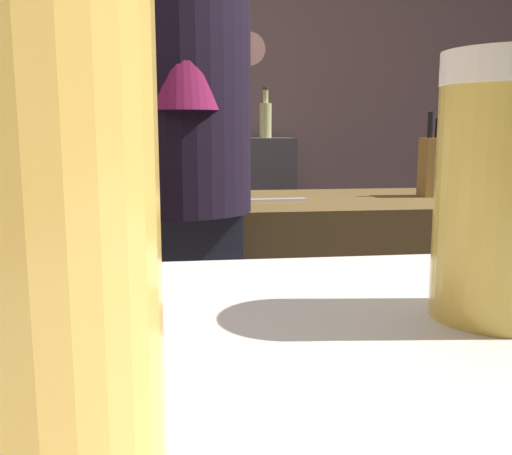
# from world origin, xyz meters

# --- Properties ---
(wall_back) EXTENTS (5.20, 0.10, 2.70)m
(wall_back) POSITION_xyz_m (0.00, 2.20, 1.35)
(wall_back) COLOR brown
(wall_back) RESTS_ON ground
(prep_counter) EXTENTS (2.10, 0.60, 0.91)m
(prep_counter) POSITION_xyz_m (0.35, 0.68, 0.46)
(prep_counter) COLOR brown
(prep_counter) RESTS_ON ground
(back_shelf) EXTENTS (0.85, 0.36, 1.10)m
(back_shelf) POSITION_xyz_m (0.14, 1.92, 0.55)
(back_shelf) COLOR #3F3C3E
(back_shelf) RESTS_ON ground
(bartender) EXTENTS (0.44, 0.52, 1.77)m
(bartender) POSITION_xyz_m (-0.04, 0.22, 1.03)
(bartender) COLOR #272B39
(bartender) RESTS_ON ground
(knife_block) EXTENTS (0.10, 0.08, 0.29)m
(knife_block) POSITION_xyz_m (0.83, 0.70, 1.02)
(knife_block) COLOR olive
(knife_block) RESTS_ON prep_counter
(mixing_bowl) EXTENTS (0.16, 0.16, 0.04)m
(mixing_bowl) POSITION_xyz_m (-0.29, 0.59, 0.94)
(mixing_bowl) COLOR #CA5929
(mixing_bowl) RESTS_ON prep_counter
(chefs_knife) EXTENTS (0.24, 0.04, 0.01)m
(chefs_knife) POSITION_xyz_m (0.24, 0.63, 0.92)
(chefs_knife) COLOR silver
(chefs_knife) RESTS_ON prep_counter
(pint_glass_near) EXTENTS (0.08, 0.08, 0.16)m
(pint_glass_near) POSITION_xyz_m (-0.09, -1.08, 1.12)
(pint_glass_near) COLOR #E4B24C
(pint_glass_near) RESTS_ON bar_counter
(pint_glass_far) EXTENTS (0.07, 0.07, 0.14)m
(pint_glass_far) POSITION_xyz_m (0.12, -0.94, 1.11)
(pint_glass_far) COLOR #DDBB4D
(pint_glass_far) RESTS_ON bar_counter
(bottle_soy) EXTENTS (0.06, 0.06, 0.18)m
(bottle_soy) POSITION_xyz_m (-0.07, 1.99, 1.16)
(bottle_soy) COLOR #4B8C36
(bottle_soy) RESTS_ON back_shelf
(bottle_hot_sauce) EXTENTS (0.07, 0.07, 0.22)m
(bottle_hot_sauce) POSITION_xyz_m (-0.10, 1.92, 1.18)
(bottle_hot_sauce) COLOR #CED583
(bottle_hot_sauce) RESTS_ON back_shelf
(bottle_olive_oil) EXTENTS (0.06, 0.06, 0.26)m
(bottle_olive_oil) POSITION_xyz_m (0.42, 1.89, 1.20)
(bottle_olive_oil) COLOR #C7C77E
(bottle_olive_oil) RESTS_ON back_shelf
(bottle_vinegar) EXTENTS (0.07, 0.07, 0.18)m
(bottle_vinegar) POSITION_xyz_m (0.09, 1.98, 1.16)
(bottle_vinegar) COLOR black
(bottle_vinegar) RESTS_ON back_shelf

